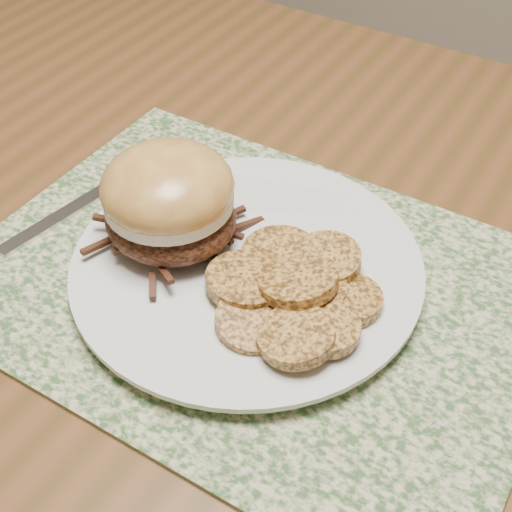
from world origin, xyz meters
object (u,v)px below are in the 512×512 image
at_px(dining_table, 448,434).
at_px(fork, 83,203).
at_px(dinner_plate, 247,268).
at_px(pork_sandwich, 169,200).

xyz_separation_m(dining_table, fork, (-0.35, -0.00, 0.09)).
bearing_deg(fork, dinner_plate, 9.73).
distance_m(dining_table, fork, 0.36).
height_order(pork_sandwich, fork, pork_sandwich).
bearing_deg(dinner_plate, pork_sandwich, -172.27).
relative_size(dinner_plate, pork_sandwich, 2.13).
bearing_deg(dining_table, dinner_plate, -178.87).
bearing_deg(fork, pork_sandwich, 5.16).
bearing_deg(dinner_plate, fork, -179.69).
relative_size(dinner_plate, fork, 1.52).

